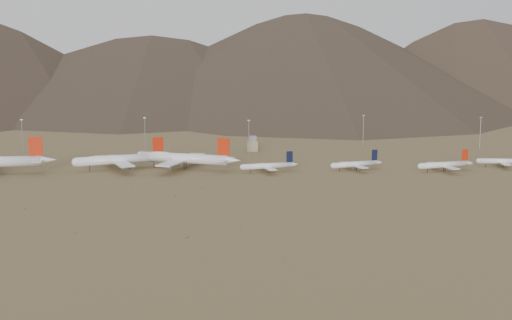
{
  "coord_description": "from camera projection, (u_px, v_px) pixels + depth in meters",
  "views": [
    {
      "loc": [
        3.77,
        -431.41,
        79.45
      ],
      "look_at": [
        28.02,
        30.0,
        7.05
      ],
      "focal_mm": 50.0,
      "sensor_mm": 36.0,
      "label": 1
    }
  ],
  "objects": [
    {
      "name": "mast_west",
      "position": [
        145.0,
        132.0,
        564.26
      ],
      "size": [
        2.0,
        0.6,
        25.7
      ],
      "color": "gray",
      "rests_on": "ground"
    },
    {
      "name": "mast_centre",
      "position": [
        249.0,
        135.0,
        544.64
      ],
      "size": [
        2.0,
        0.6,
        25.7
      ],
      "color": "gray",
      "rests_on": "ground"
    },
    {
      "name": "narrowbody_d",
      "position": [
        504.0,
        161.0,
        481.61
      ],
      "size": [
        38.74,
        28.01,
        12.8
      ],
      "rotation": [
        0.0,
        0.0,
        -0.1
      ],
      "color": "white",
      "rests_on": "ground"
    },
    {
      "name": "widebody_east",
      "position": [
        184.0,
        158.0,
        471.82
      ],
      "size": [
        70.8,
        56.78,
        22.25
      ],
      "rotation": [
        0.0,
        0.0,
        -0.38
      ],
      "color": "white",
      "rests_on": "ground"
    },
    {
      "name": "control_tower",
      "position": [
        252.0,
        144.0,
        556.85
      ],
      "size": [
        8.0,
        8.0,
        12.0
      ],
      "color": "tan",
      "rests_on": "ground"
    },
    {
      "name": "mountain_ridge",
      "position": [
        216.0,
        10.0,
        1302.43
      ],
      "size": [
        4400.0,
        1000.0,
        300.0
      ],
      "color": "#46352A",
      "rests_on": "ground"
    },
    {
      "name": "mast_east",
      "position": [
        363.0,
        129.0,
        583.99
      ],
      "size": [
        2.0,
        0.6,
        25.7
      ],
      "color": "gray",
      "rests_on": "ground"
    },
    {
      "name": "narrowbody_b",
      "position": [
        356.0,
        164.0,
        469.03
      ],
      "size": [
        37.63,
        28.15,
        13.0
      ],
      "rotation": [
        0.0,
        0.0,
        0.35
      ],
      "color": "white",
      "rests_on": "ground"
    },
    {
      "name": "mast_far_east",
      "position": [
        480.0,
        131.0,
        568.04
      ],
      "size": [
        2.0,
        0.6,
        25.7
      ],
      "color": "gray",
      "rests_on": "ground"
    },
    {
      "name": "desert_scrub",
      "position": [
        230.0,
        209.0,
        355.57
      ],
      "size": [
        427.54,
        167.44,
        0.86
      ],
      "color": "olive",
      "rests_on": "ground"
    },
    {
      "name": "narrowbody_a",
      "position": [
        269.0,
        166.0,
        461.49
      ],
      "size": [
        39.27,
        28.95,
        13.21
      ],
      "rotation": [
        0.0,
        0.0,
        0.25
      ],
      "color": "white",
      "rests_on": "ground"
    },
    {
      "name": "mast_far_west",
      "position": [
        22.0,
        134.0,
        549.76
      ],
      "size": [
        2.0,
        0.6,
        25.7
      ],
      "color": "gray",
      "rests_on": "ground"
    },
    {
      "name": "widebody_centre",
      "position": [
        120.0,
        159.0,
        471.13
      ],
      "size": [
        65.02,
        52.07,
        20.36
      ],
      "rotation": [
        0.0,
        0.0,
        0.37
      ],
      "color": "white",
      "rests_on": "ground"
    },
    {
      "name": "ground",
      "position": [
        213.0,
        179.0,
        437.73
      ],
      "size": [
        3000.0,
        3000.0,
        0.0
      ],
      "primitive_type": "plane",
      "color": "olive",
      "rests_on": "ground"
    },
    {
      "name": "narrowbody_c",
      "position": [
        445.0,
        165.0,
        464.72
      ],
      "size": [
        41.07,
        30.46,
        13.95
      ],
      "rotation": [
        0.0,
        0.0,
        0.29
      ],
      "color": "white",
      "rests_on": "ground"
    }
  ]
}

